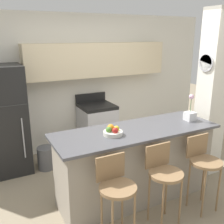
# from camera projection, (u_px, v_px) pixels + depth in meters

# --- Properties ---
(ground_plane) EXTENTS (14.00, 14.00, 0.00)m
(ground_plane) POSITION_uv_depth(u_px,v_px,m) (135.00, 196.00, 3.68)
(ground_plane) COLOR gray
(wall_back) EXTENTS (5.60, 0.38, 2.55)m
(wall_back) POSITION_uv_depth(u_px,v_px,m) (87.00, 74.00, 4.97)
(wall_back) COLOR silver
(wall_back) RESTS_ON ground_plane
(pillar_right) EXTENTS (0.38, 0.32, 2.55)m
(pillar_right) POSITION_uv_depth(u_px,v_px,m) (212.00, 95.00, 4.02)
(pillar_right) COLOR silver
(pillar_right) RESTS_ON ground_plane
(counter_bar) EXTENTS (2.21, 0.77, 0.99)m
(counter_bar) POSITION_uv_depth(u_px,v_px,m) (136.00, 163.00, 3.54)
(counter_bar) COLOR gray
(counter_bar) RESTS_ON ground_plane
(refrigerator) EXTENTS (0.67, 0.73, 1.73)m
(refrigerator) POSITION_uv_depth(u_px,v_px,m) (4.00, 120.00, 4.16)
(refrigerator) COLOR black
(refrigerator) RESTS_ON ground_plane
(stove_range) EXTENTS (0.62, 0.63, 1.07)m
(stove_range) POSITION_uv_depth(u_px,v_px,m) (97.00, 127.00, 5.04)
(stove_range) COLOR silver
(stove_range) RESTS_ON ground_plane
(bar_stool_left) EXTENTS (0.39, 0.39, 0.96)m
(bar_stool_left) POSITION_uv_depth(u_px,v_px,m) (116.00, 187.00, 2.72)
(bar_stool_left) COLOR olive
(bar_stool_left) RESTS_ON ground_plane
(bar_stool_mid) EXTENTS (0.39, 0.39, 0.96)m
(bar_stool_mid) POSITION_uv_depth(u_px,v_px,m) (164.00, 174.00, 2.99)
(bar_stool_mid) COLOR olive
(bar_stool_mid) RESTS_ON ground_plane
(bar_stool_right) EXTENTS (0.39, 0.39, 0.96)m
(bar_stool_right) POSITION_uv_depth(u_px,v_px,m) (203.00, 162.00, 3.26)
(bar_stool_right) COLOR olive
(bar_stool_right) RESTS_ON ground_plane
(orchid_vase) EXTENTS (0.14, 0.14, 0.38)m
(orchid_vase) POSITION_uv_depth(u_px,v_px,m) (190.00, 114.00, 3.72)
(orchid_vase) COLOR white
(orchid_vase) RESTS_ON counter_bar
(fruit_bowl) EXTENTS (0.24, 0.24, 0.12)m
(fruit_bowl) POSITION_uv_depth(u_px,v_px,m) (113.00, 131.00, 3.19)
(fruit_bowl) COLOR silver
(fruit_bowl) RESTS_ON counter_bar
(trash_bin) EXTENTS (0.28, 0.28, 0.38)m
(trash_bin) POSITION_uv_depth(u_px,v_px,m) (46.00, 158.00, 4.38)
(trash_bin) COLOR #59595B
(trash_bin) RESTS_ON ground_plane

